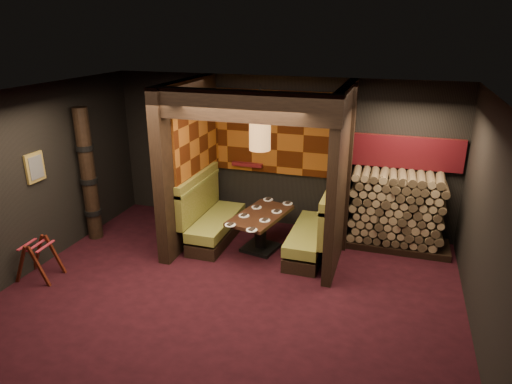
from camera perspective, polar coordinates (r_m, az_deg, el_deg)
The scene contains 23 objects.
floor at distance 6.80m, azimuth -3.39°, elevation -12.87°, with size 6.50×5.50×0.02m, color black.
ceiling at distance 5.77m, azimuth -3.98°, elevation 11.81°, with size 6.50×5.50×0.02m, color black.
wall_back at distance 8.64m, azimuth 2.93°, elevation 4.89°, with size 6.50×0.02×2.85m, color black.
wall_front at distance 4.00m, azimuth -18.53°, elevation -15.52°, with size 6.50×0.02×2.85m, color black.
wall_left at distance 7.87m, azimuth -26.41°, elevation 1.24°, with size 0.02×5.50×2.85m, color black.
wall_right at distance 5.89m, azimuth 27.57°, elevation -4.92°, with size 0.02×5.50×2.85m, color black.
partition_left at distance 8.09m, azimuth -8.42°, elevation 3.63°, with size 0.20×2.20×2.85m, color black.
partition_right at distance 7.41m, azimuth 10.58°, elevation 1.97°, with size 0.15×2.10×2.85m, color black.
header_beam at distance 6.46m, azimuth -1.85°, elevation 10.67°, with size 2.85×0.18×0.44m, color black.
tapa_back_panel at distance 8.50m, azimuth 2.73°, elevation 7.39°, with size 2.40×0.06×1.55m, color #8D4814.
tapa_side_panel at distance 8.08m, azimuth -7.26°, elevation 6.80°, with size 0.04×1.85×1.45m, color #8D4814.
lacquer_shelf at distance 8.77m, azimuth -1.08°, elevation 3.48°, with size 0.60×0.12×0.07m, color #5D1217.
booth_bench_left at distance 8.28m, azimuth -5.63°, elevation -3.39°, with size 0.68×1.60×1.14m.
booth_bench_right at distance 7.78m, azimuth 7.36°, elevation -5.06°, with size 0.68×1.60×1.14m.
dining_table at distance 7.86m, azimuth 0.57°, elevation -4.32°, with size 0.93×1.38×0.67m.
place_settings at distance 7.77m, azimuth 0.57°, elevation -2.68°, with size 0.84×1.54×0.03m.
pendant_lamp at distance 7.30m, azimuth 0.49°, elevation 7.00°, with size 0.34×0.34×1.04m.
framed_picture at distance 7.86m, azimuth -25.90°, elevation 2.79°, with size 0.05×0.36×0.46m.
luggage_rack at distance 7.81m, azimuth -25.57°, elevation -7.44°, with size 0.66×0.49×0.68m.
totem_column at distance 8.59m, azimuth -20.22°, elevation 1.90°, with size 0.31×0.31×2.40m.
firewood_stack at distance 8.23m, azimuth 17.66°, elevation -2.32°, with size 1.73×0.70×1.36m.
mosaic_header at distance 8.25m, azimuth 18.39°, elevation 4.71°, with size 1.83×0.10×0.56m, color maroon.
bay_front_post at distance 7.65m, azimuth 11.51°, elevation 2.48°, with size 0.08×0.08×2.85m, color black.
Camera 1 is at (2.09, -5.31, 3.68)m, focal length 32.00 mm.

